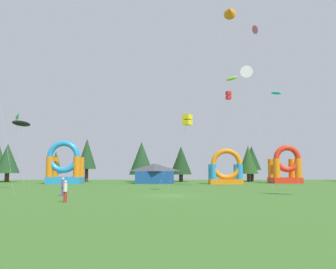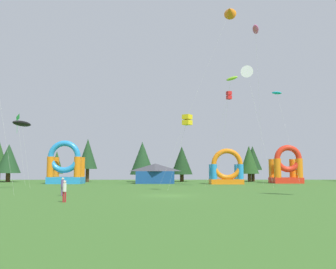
# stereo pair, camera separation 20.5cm
# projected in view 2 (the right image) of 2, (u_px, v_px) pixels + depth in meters

# --- Properties ---
(ground_plane) EXTENTS (120.00, 120.00, 0.00)m
(ground_plane) POSITION_uv_depth(u_px,v_px,m) (169.00, 196.00, 34.80)
(ground_plane) COLOR #3D6B28
(kite_white_delta) EXTENTS (4.09, 1.99, 16.78)m
(kite_white_delta) POSITION_uv_depth(u_px,v_px,m) (247.00, 73.00, 52.03)
(kite_white_delta) COLOR white
(kite_white_delta) RESTS_ON ground_plane
(kite_pink_parafoil) EXTENTS (3.02, 7.10, 23.92)m
(kite_pink_parafoil) POSITION_uv_depth(u_px,v_px,m) (256.00, 30.00, 55.60)
(kite_pink_parafoil) COLOR #EA599E
(kite_pink_parafoil) RESTS_ON ground_plane
(kite_yellow_box) EXTENTS (2.81, 2.26, 8.65)m
(kite_yellow_box) POSITION_uv_depth(u_px,v_px,m) (187.00, 120.00, 42.25)
(kite_yellow_box) COLOR yellow
(kite_yellow_box) RESTS_ON ground_plane
(kite_red_box) EXTENTS (1.92, 4.35, 14.21)m
(kite_red_box) POSITION_uv_depth(u_px,v_px,m) (229.00, 96.00, 56.15)
(kite_red_box) COLOR red
(kite_red_box) RESTS_ON ground_plane
(kite_black_parafoil) EXTENTS (2.26, 3.32, 8.74)m
(kite_black_parafoil) POSITION_uv_depth(u_px,v_px,m) (22.00, 124.00, 47.32)
(kite_black_parafoil) COLOR black
(kite_black_parafoil) RESTS_ON ground_plane
(kite_orange_delta) EXTENTS (11.50, 3.51, 26.74)m
(kite_orange_delta) POSITION_uv_depth(u_px,v_px,m) (230.00, 11.00, 54.96)
(kite_orange_delta) COLOR orange
(kite_orange_delta) RESTS_ON ground_plane
(kite_green_diamond) EXTENTS (1.42, 1.67, 10.83)m
(kite_green_diamond) POSITION_uv_depth(u_px,v_px,m) (17.00, 118.00, 56.81)
(kite_green_diamond) COLOR green
(kite_green_diamond) RESTS_ON ground_plane
(kite_lime_parafoil) EXTENTS (4.14, 6.80, 15.43)m
(kite_lime_parafoil) POSITION_uv_depth(u_px,v_px,m) (232.00, 79.00, 51.55)
(kite_lime_parafoil) COLOR #8CD826
(kite_lime_parafoil) RESTS_ON ground_plane
(kite_cyan_parafoil) EXTENTS (3.28, 4.61, 16.31)m
(kite_cyan_parafoil) POSITION_uv_depth(u_px,v_px,m) (277.00, 93.00, 64.96)
(kite_cyan_parafoil) COLOR #19B7CC
(kite_cyan_parafoil) RESTS_ON ground_plane
(person_far_side) EXTENTS (0.32, 0.32, 1.61)m
(person_far_side) POSITION_uv_depth(u_px,v_px,m) (65.00, 189.00, 27.63)
(person_far_side) COLOR #B21E26
(person_far_side) RESTS_ON ground_plane
(person_near_camera) EXTENTS (0.37, 0.37, 1.69)m
(person_near_camera) POSITION_uv_depth(u_px,v_px,m) (63.00, 185.00, 34.58)
(person_near_camera) COLOR #724C8C
(person_near_camera) RESTS_ON ground_plane
(inflatable_blue_arch) EXTENTS (5.92, 4.39, 7.56)m
(inflatable_blue_arch) POSITION_uv_depth(u_px,v_px,m) (65.00, 168.00, 65.68)
(inflatable_blue_arch) COLOR #268CD8
(inflatable_blue_arch) RESTS_ON ground_plane
(inflatable_red_slide) EXTENTS (5.54, 3.74, 6.07)m
(inflatable_red_slide) POSITION_uv_depth(u_px,v_px,m) (226.00, 172.00, 63.82)
(inflatable_red_slide) COLOR orange
(inflatable_red_slide) RESTS_ON ground_plane
(inflatable_yellow_castle) EXTENTS (5.22, 4.56, 6.96)m
(inflatable_yellow_castle) POSITION_uv_depth(u_px,v_px,m) (286.00, 169.00, 68.27)
(inflatable_yellow_castle) COLOR red
(inflatable_yellow_castle) RESTS_ON ground_plane
(festival_tent) EXTENTS (6.78, 3.81, 3.57)m
(festival_tent) POSITION_uv_depth(u_px,v_px,m) (155.00, 174.00, 66.86)
(festival_tent) COLOR #19478C
(festival_tent) RESTS_ON ground_plane
(tree_row_4) EXTENTS (4.82, 4.82, 7.73)m
(tree_row_4) POSITION_uv_depth(u_px,v_px,m) (9.00, 159.00, 75.83)
(tree_row_4) COLOR #4C331E
(tree_row_4) RESTS_ON ground_plane
(tree_row_5) EXTENTS (2.57, 2.57, 6.21)m
(tree_row_5) POSITION_uv_depth(u_px,v_px,m) (57.00, 163.00, 74.75)
(tree_row_5) COLOR #4C331E
(tree_row_5) RESTS_ON ground_plane
(tree_row_6) EXTENTS (3.89, 3.89, 8.78)m
(tree_row_6) POSITION_uv_depth(u_px,v_px,m) (88.00, 154.00, 76.16)
(tree_row_6) COLOR #4C331E
(tree_row_6) RESTS_ON ground_plane
(tree_row_7) EXTENTS (4.95, 4.95, 8.12)m
(tree_row_7) POSITION_uv_depth(u_px,v_px,m) (142.00, 158.00, 75.44)
(tree_row_7) COLOR #4C331E
(tree_row_7) RESTS_ON ground_plane
(tree_row_8) EXTENTS (4.52, 4.52, 7.43)m
(tree_row_8) POSITION_uv_depth(u_px,v_px,m) (182.00, 160.00, 78.61)
(tree_row_8) COLOR #4C331E
(tree_row_8) RESTS_ON ground_plane
(tree_row_9) EXTENTS (4.01, 4.01, 7.55)m
(tree_row_9) POSITION_uv_depth(u_px,v_px,m) (249.00, 160.00, 78.28)
(tree_row_9) COLOR #4C331E
(tree_row_9) RESTS_ON ground_plane
(tree_row_10) EXTENTS (3.93, 3.93, 7.57)m
(tree_row_10) POSITION_uv_depth(u_px,v_px,m) (253.00, 158.00, 80.15)
(tree_row_10) COLOR #4C331E
(tree_row_10) RESTS_ON ground_plane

